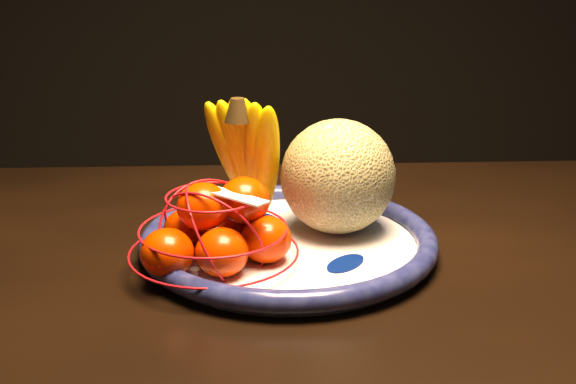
{
  "coord_description": "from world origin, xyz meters",
  "views": [
    {
      "loc": [
        -0.15,
        -0.73,
        1.09
      ],
      "look_at": [
        -0.1,
        0.04,
        0.83
      ],
      "focal_mm": 45.0,
      "sensor_mm": 36.0,
      "label": 1
    }
  ],
  "objects": [
    {
      "name": "mandarin_bag",
      "position": [
        -0.18,
        -0.01,
        0.81
      ],
      "size": [
        0.2,
        0.2,
        0.11
      ],
      "rotation": [
        0.0,
        0.0,
        0.13
      ],
      "color": "#FF3300",
      "rests_on": "fruit_bowl"
    },
    {
      "name": "banana_bunch",
      "position": [
        -0.14,
        0.09,
        0.86
      ],
      "size": [
        0.11,
        0.11,
        0.18
      ],
      "rotation": [
        0.0,
        0.0,
        -0.4
      ],
      "color": "#FFDB01",
      "rests_on": "fruit_bowl"
    },
    {
      "name": "price_tag",
      "position": [
        -0.16,
        -0.03,
        0.85
      ],
      "size": [
        0.08,
        0.06,
        0.01
      ],
      "primitive_type": "cube",
      "rotation": [
        -0.14,
        0.1,
        -0.53
      ],
      "color": "white",
      "rests_on": "mandarin_bag"
    },
    {
      "name": "dining_table",
      "position": [
        0.08,
        -0.07,
        0.68
      ],
      "size": [
        1.54,
        0.95,
        0.76
      ],
      "rotation": [
        0.0,
        0.0,
        -0.02
      ],
      "color": "black",
      "rests_on": "ground"
    },
    {
      "name": "fruit_bowl",
      "position": [
        -0.1,
        0.03,
        0.77
      ],
      "size": [
        0.34,
        0.34,
        0.03
      ],
      "rotation": [
        0.0,
        0.0,
        0.24
      ],
      "color": "white",
      "rests_on": "dining_table"
    },
    {
      "name": "cantaloupe",
      "position": [
        -0.04,
        0.07,
        0.84
      ],
      "size": [
        0.13,
        0.13,
        0.13
      ],
      "primitive_type": "sphere",
      "color": "olive",
      "rests_on": "fruit_bowl"
    }
  ]
}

